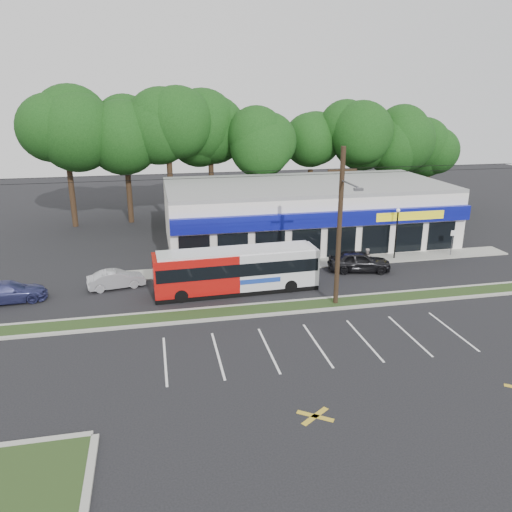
{
  "coord_description": "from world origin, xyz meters",
  "views": [
    {
      "loc": [
        -8.09,
        -26.93,
        12.83
      ],
      "look_at": [
        -1.39,
        5.0,
        2.29
      ],
      "focal_mm": 35.0,
      "sensor_mm": 36.0,
      "label": 1
    }
  ],
  "objects_px": {
    "lamp_post": "(397,228)",
    "sign_post": "(453,238)",
    "pedestrian_a": "(299,268)",
    "car_silver": "(116,279)",
    "pedestrian_b": "(366,259)",
    "car_blue": "(8,292)",
    "car_dark": "(359,261)",
    "utility_pole": "(337,223)",
    "metrobus": "(236,269)"
  },
  "relations": [
    {
      "from": "car_dark",
      "to": "pedestrian_b",
      "type": "relative_size",
      "value": 2.71
    },
    {
      "from": "car_silver",
      "to": "pedestrian_a",
      "type": "xyz_separation_m",
      "value": [
        12.95,
        -0.85,
        0.19
      ]
    },
    {
      "from": "utility_pole",
      "to": "car_blue",
      "type": "relative_size",
      "value": 10.52
    },
    {
      "from": "lamp_post",
      "to": "car_silver",
      "type": "bearing_deg",
      "value": -174.91
    },
    {
      "from": "lamp_post",
      "to": "sign_post",
      "type": "xyz_separation_m",
      "value": [
        5.0,
        -0.23,
        -1.12
      ]
    },
    {
      "from": "lamp_post",
      "to": "car_blue",
      "type": "bearing_deg",
      "value": -173.92
    },
    {
      "from": "lamp_post",
      "to": "car_blue",
      "type": "relative_size",
      "value": 0.89
    },
    {
      "from": "lamp_post",
      "to": "car_silver",
      "type": "distance_m",
      "value": 22.13
    },
    {
      "from": "car_dark",
      "to": "pedestrian_b",
      "type": "bearing_deg",
      "value": -66.68
    },
    {
      "from": "car_silver",
      "to": "car_blue",
      "type": "distance_m",
      "value": 6.82
    },
    {
      "from": "utility_pole",
      "to": "lamp_post",
      "type": "height_order",
      "value": "utility_pole"
    },
    {
      "from": "sign_post",
      "to": "car_silver",
      "type": "height_order",
      "value": "sign_post"
    },
    {
      "from": "car_silver",
      "to": "utility_pole",
      "type": "bearing_deg",
      "value": -124.22
    },
    {
      "from": "utility_pole",
      "to": "pedestrian_a",
      "type": "relative_size",
      "value": 30.29
    },
    {
      "from": "sign_post",
      "to": "car_silver",
      "type": "relative_size",
      "value": 0.57
    },
    {
      "from": "sign_post",
      "to": "car_dark",
      "type": "distance_m",
      "value": 9.24
    },
    {
      "from": "sign_post",
      "to": "pedestrian_a",
      "type": "bearing_deg",
      "value": -169.58
    },
    {
      "from": "car_blue",
      "to": "car_silver",
      "type": "bearing_deg",
      "value": -86.98
    },
    {
      "from": "utility_pole",
      "to": "metrobus",
      "type": "distance_m",
      "value": 7.72
    },
    {
      "from": "pedestrian_a",
      "to": "car_silver",
      "type": "bearing_deg",
      "value": -6.2
    },
    {
      "from": "metrobus",
      "to": "sign_post",
      "type": "bearing_deg",
      "value": 10.01
    },
    {
      "from": "car_silver",
      "to": "car_dark",
      "type": "bearing_deg",
      "value": -101.6
    },
    {
      "from": "utility_pole",
      "to": "car_dark",
      "type": "distance_m",
      "value": 8.45
    },
    {
      "from": "lamp_post",
      "to": "pedestrian_b",
      "type": "relative_size",
      "value": 2.45
    },
    {
      "from": "car_silver",
      "to": "pedestrian_b",
      "type": "bearing_deg",
      "value": -101.18
    },
    {
      "from": "car_dark",
      "to": "car_blue",
      "type": "relative_size",
      "value": 0.99
    },
    {
      "from": "car_blue",
      "to": "pedestrian_b",
      "type": "relative_size",
      "value": 2.74
    },
    {
      "from": "sign_post",
      "to": "car_silver",
      "type": "distance_m",
      "value": 27.02
    },
    {
      "from": "lamp_post",
      "to": "pedestrian_b",
      "type": "height_order",
      "value": "lamp_post"
    },
    {
      "from": "utility_pole",
      "to": "pedestrian_a",
      "type": "distance_m",
      "value": 6.89
    },
    {
      "from": "metrobus",
      "to": "utility_pole",
      "type": "bearing_deg",
      "value": -34.37
    },
    {
      "from": "sign_post",
      "to": "metrobus",
      "type": "bearing_deg",
      "value": -167.8
    },
    {
      "from": "lamp_post",
      "to": "sign_post",
      "type": "distance_m",
      "value": 5.13
    },
    {
      "from": "pedestrian_a",
      "to": "utility_pole",
      "type": "bearing_deg",
      "value": 96.85
    },
    {
      "from": "lamp_post",
      "to": "car_dark",
      "type": "distance_m",
      "value": 4.92
    },
    {
      "from": "lamp_post",
      "to": "pedestrian_a",
      "type": "height_order",
      "value": "lamp_post"
    },
    {
      "from": "car_silver",
      "to": "car_blue",
      "type": "height_order",
      "value": "car_blue"
    },
    {
      "from": "metrobus",
      "to": "pedestrian_b",
      "type": "xyz_separation_m",
      "value": [
        10.48,
        2.28,
        -0.72
      ]
    },
    {
      "from": "car_silver",
      "to": "lamp_post",
      "type": "bearing_deg",
      "value": -95.9
    },
    {
      "from": "metrobus",
      "to": "pedestrian_b",
      "type": "bearing_deg",
      "value": 10.11
    },
    {
      "from": "lamp_post",
      "to": "metrobus",
      "type": "distance_m",
      "value": 14.54
    },
    {
      "from": "car_dark",
      "to": "pedestrian_b",
      "type": "height_order",
      "value": "pedestrian_b"
    },
    {
      "from": "sign_post",
      "to": "car_dark",
      "type": "height_order",
      "value": "sign_post"
    },
    {
      "from": "sign_post",
      "to": "car_blue",
      "type": "height_order",
      "value": "sign_post"
    },
    {
      "from": "pedestrian_b",
      "to": "utility_pole",
      "type": "bearing_deg",
      "value": 52.96
    },
    {
      "from": "car_dark",
      "to": "pedestrian_b",
      "type": "xyz_separation_m",
      "value": [
        0.64,
        0.13,
        0.07
      ]
    },
    {
      "from": "sign_post",
      "to": "metrobus",
      "type": "distance_m",
      "value": 19.28
    },
    {
      "from": "lamp_post",
      "to": "pedestrian_a",
      "type": "bearing_deg",
      "value": -162.72
    },
    {
      "from": "utility_pole",
      "to": "pedestrian_b",
      "type": "distance_m",
      "value": 8.83
    },
    {
      "from": "sign_post",
      "to": "pedestrian_b",
      "type": "height_order",
      "value": "sign_post"
    }
  ]
}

